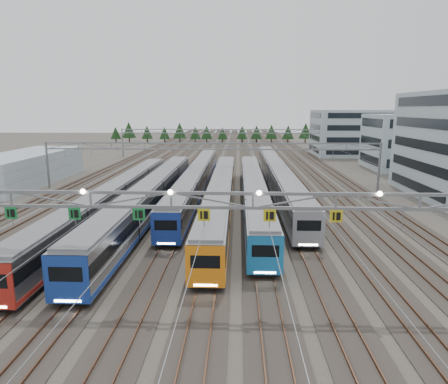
{
  "coord_description": "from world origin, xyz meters",
  "views": [
    {
      "loc": [
        4.58,
        -26.49,
        13.43
      ],
      "look_at": [
        2.88,
        20.94,
        3.5
      ],
      "focal_mm": 32.0,
      "sensor_mm": 36.0,
      "label": 1
    }
  ],
  "objects_px": {
    "train_a": "(115,198)",
    "train_e": "(253,191)",
    "depot_bldg_mid": "(402,142)",
    "west_shed": "(25,168)",
    "train_c": "(198,177)",
    "train_b": "(152,195)",
    "depot_bldg_north": "(352,133)",
    "train_d": "(221,193)",
    "gantry_near": "(170,203)",
    "gantry_mid": "(211,152)",
    "train_f": "(277,175)",
    "gantry_far": "(222,135)"
  },
  "relations": [
    {
      "from": "train_a",
      "to": "train_e",
      "type": "bearing_deg",
      "value": 16.47
    },
    {
      "from": "depot_bldg_mid",
      "to": "west_shed",
      "type": "xyz_separation_m",
      "value": [
        -75.86,
        -20.32,
        -3.38
      ]
    },
    {
      "from": "train_c",
      "to": "train_b",
      "type": "bearing_deg",
      "value": -106.33
    },
    {
      "from": "train_a",
      "to": "depot_bldg_north",
      "type": "relative_size",
      "value": 2.4
    },
    {
      "from": "train_d",
      "to": "gantry_near",
      "type": "distance_m",
      "value": 27.48
    },
    {
      "from": "train_a",
      "to": "depot_bldg_mid",
      "type": "xyz_separation_m",
      "value": [
        52.56,
        41.67,
        3.97
      ]
    },
    {
      "from": "train_a",
      "to": "gantry_mid",
      "type": "xyz_separation_m",
      "value": [
        11.25,
        16.84,
        4.24
      ]
    },
    {
      "from": "train_a",
      "to": "train_f",
      "type": "bearing_deg",
      "value": 39.52
    },
    {
      "from": "train_b",
      "to": "west_shed",
      "type": "distance_m",
      "value": 34.28
    },
    {
      "from": "train_e",
      "to": "depot_bldg_north",
      "type": "distance_m",
      "value": 71.62
    },
    {
      "from": "depot_bldg_mid",
      "to": "depot_bldg_north",
      "type": "height_order",
      "value": "depot_bldg_north"
    },
    {
      "from": "train_d",
      "to": "west_shed",
      "type": "distance_m",
      "value": 40.84
    },
    {
      "from": "west_shed",
      "to": "gantry_near",
      "type": "bearing_deg",
      "value": -52.29
    },
    {
      "from": "train_c",
      "to": "depot_bldg_mid",
      "type": "relative_size",
      "value": 3.79
    },
    {
      "from": "train_d",
      "to": "gantry_near",
      "type": "xyz_separation_m",
      "value": [
        -2.3,
        -26.94,
        4.92
      ]
    },
    {
      "from": "train_d",
      "to": "gantry_mid",
      "type": "xyz_separation_m",
      "value": [
        -2.25,
        13.18,
        4.22
      ]
    },
    {
      "from": "train_c",
      "to": "train_f",
      "type": "height_order",
      "value": "train_f"
    },
    {
      "from": "gantry_near",
      "to": "depot_bldg_north",
      "type": "height_order",
      "value": "depot_bldg_north"
    },
    {
      "from": "west_shed",
      "to": "gantry_far",
      "type": "bearing_deg",
      "value": 49.52
    },
    {
      "from": "train_d",
      "to": "west_shed",
      "type": "xyz_separation_m",
      "value": [
        -36.81,
        17.69,
        0.57
      ]
    },
    {
      "from": "depot_bldg_north",
      "to": "train_b",
      "type": "bearing_deg",
      "value": -123.24
    },
    {
      "from": "train_d",
      "to": "depot_bldg_north",
      "type": "height_order",
      "value": "depot_bldg_north"
    },
    {
      "from": "train_c",
      "to": "west_shed",
      "type": "distance_m",
      "value": 32.65
    },
    {
      "from": "train_a",
      "to": "train_e",
      "type": "height_order",
      "value": "train_a"
    },
    {
      "from": "train_a",
      "to": "train_b",
      "type": "distance_m",
      "value": 4.69
    },
    {
      "from": "depot_bldg_north",
      "to": "train_f",
      "type": "bearing_deg",
      "value": -117.67
    },
    {
      "from": "train_e",
      "to": "depot_bldg_north",
      "type": "xyz_separation_m",
      "value": [
        31.27,
        64.29,
        4.4
      ]
    },
    {
      "from": "gantry_mid",
      "to": "gantry_near",
      "type": "bearing_deg",
      "value": -90.07
    },
    {
      "from": "gantry_far",
      "to": "depot_bldg_north",
      "type": "height_order",
      "value": "depot_bldg_north"
    },
    {
      "from": "train_b",
      "to": "train_a",
      "type": "bearing_deg",
      "value": -163.83
    },
    {
      "from": "gantry_near",
      "to": "gantry_mid",
      "type": "distance_m",
      "value": 40.12
    },
    {
      "from": "train_a",
      "to": "train_d",
      "type": "xyz_separation_m",
      "value": [
        13.5,
        3.65,
        0.02
      ]
    },
    {
      "from": "train_a",
      "to": "gantry_far",
      "type": "height_order",
      "value": "gantry_far"
    },
    {
      "from": "train_e",
      "to": "gantry_mid",
      "type": "distance_m",
      "value": 14.01
    },
    {
      "from": "depot_bldg_mid",
      "to": "gantry_far",
      "type": "bearing_deg",
      "value": 153.98
    },
    {
      "from": "depot_bldg_mid",
      "to": "train_e",
      "type": "bearing_deg",
      "value": -133.56
    },
    {
      "from": "train_a",
      "to": "gantry_mid",
      "type": "distance_m",
      "value": 20.69
    },
    {
      "from": "train_e",
      "to": "train_a",
      "type": "bearing_deg",
      "value": -163.53
    },
    {
      "from": "gantry_far",
      "to": "west_shed",
      "type": "xyz_separation_m",
      "value": [
        -34.56,
        -40.49,
        -3.65
      ]
    },
    {
      "from": "train_d",
      "to": "depot_bldg_mid",
      "type": "bearing_deg",
      "value": 44.22
    },
    {
      "from": "train_f",
      "to": "gantry_mid",
      "type": "bearing_deg",
      "value": -171.28
    },
    {
      "from": "train_f",
      "to": "depot_bldg_mid",
      "type": "bearing_deg",
      "value": 37.55
    },
    {
      "from": "gantry_mid",
      "to": "depot_bldg_mid",
      "type": "distance_m",
      "value": 48.2
    },
    {
      "from": "depot_bldg_mid",
      "to": "depot_bldg_north",
      "type": "distance_m",
      "value": 28.14
    },
    {
      "from": "train_a",
      "to": "gantry_mid",
      "type": "bearing_deg",
      "value": 56.25
    },
    {
      "from": "train_b",
      "to": "train_e",
      "type": "xyz_separation_m",
      "value": [
        13.5,
        4.02,
        -0.13
      ]
    },
    {
      "from": "train_d",
      "to": "depot_bldg_mid",
      "type": "relative_size",
      "value": 3.29
    },
    {
      "from": "train_c",
      "to": "gantry_near",
      "type": "relative_size",
      "value": 1.08
    },
    {
      "from": "gantry_near",
      "to": "train_e",
      "type": "bearing_deg",
      "value": 76.63
    },
    {
      "from": "train_e",
      "to": "train_d",
      "type": "bearing_deg",
      "value": -159.66
    }
  ]
}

